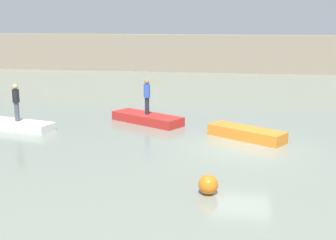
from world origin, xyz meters
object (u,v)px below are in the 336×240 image
object	(u,v)px
mooring_buoy	(208,185)
person_blue_shirt	(147,95)
person_dark_shirt	(16,100)
rowboat_orange	(246,133)
rowboat_red	(147,119)
rowboat_white	(18,125)

from	to	relation	value
mooring_buoy	person_blue_shirt	bearing A→B (deg)	112.56
person_blue_shirt	mooring_buoy	bearing A→B (deg)	-67.44
person_dark_shirt	rowboat_orange	bearing A→B (deg)	-0.45
rowboat_red	person_dark_shirt	size ratio (longest dim) A/B	2.17
rowboat_orange	mooring_buoy	distance (m)	6.76
person_blue_shirt	person_dark_shirt	bearing A→B (deg)	-158.96
rowboat_orange	person_blue_shirt	xyz separation A→B (m)	(-4.92, 2.33, 1.20)
rowboat_red	person_blue_shirt	distance (m)	1.22
rowboat_red	person_blue_shirt	world-z (taller)	person_blue_shirt
rowboat_red	person_blue_shirt	size ratio (longest dim) A/B	2.18
rowboat_orange	person_dark_shirt	size ratio (longest dim) A/B	1.95
rowboat_white	mooring_buoy	bearing A→B (deg)	-21.09
rowboat_red	rowboat_orange	distance (m)	5.44
person_dark_shirt	rowboat_red	bearing A→B (deg)	21.04
rowboat_white	person_dark_shirt	size ratio (longest dim) A/B	2.03
rowboat_white	person_blue_shirt	distance (m)	6.37
rowboat_orange	person_dark_shirt	distance (m)	10.80
person_dark_shirt	mooring_buoy	distance (m)	11.75
rowboat_white	person_blue_shirt	world-z (taller)	person_blue_shirt
rowboat_red	person_dark_shirt	world-z (taller)	person_dark_shirt
person_blue_shirt	mooring_buoy	distance (m)	9.80
rowboat_white	rowboat_orange	bearing A→B (deg)	13.65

